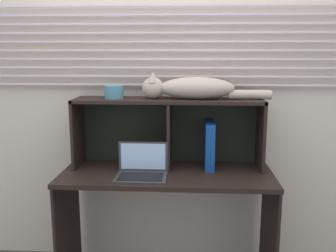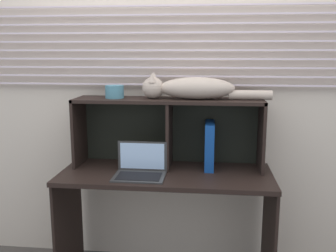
{
  "view_description": "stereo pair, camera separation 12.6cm",
  "coord_description": "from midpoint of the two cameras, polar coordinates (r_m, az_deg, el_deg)",
  "views": [
    {
      "loc": [
        0.15,
        -2.18,
        1.56
      ],
      "look_at": [
        0.0,
        0.35,
        1.06
      ],
      "focal_mm": 40.64,
      "sensor_mm": 36.0,
      "label": 1
    },
    {
      "loc": [
        0.28,
        -2.17,
        1.56
      ],
      "look_at": [
        0.0,
        0.35,
        1.06
      ],
      "focal_mm": 40.64,
      "sensor_mm": 36.0,
      "label": 2
    }
  ],
  "objects": [
    {
      "name": "hutch_shelf_unit",
      "position": [
        2.61,
        1.48,
        0.91
      ],
      "size": [
        1.27,
        0.29,
        0.47
      ],
      "color": "black",
      "rests_on": "desk"
    },
    {
      "name": "desk",
      "position": [
        2.59,
        1.09,
        -10.27
      ],
      "size": [
        1.4,
        0.58,
        0.78
      ],
      "color": "black",
      "rests_on": "ground"
    },
    {
      "name": "cat",
      "position": [
        2.54,
        4.95,
        5.66
      ],
      "size": [
        0.86,
        0.18,
        0.18
      ],
      "color": "#BCA997",
      "rests_on": "hutch_shelf_unit"
    },
    {
      "name": "back_panel_with_blinds",
      "position": [
        2.75,
        1.76,
        4.74
      ],
      "size": [
        4.4,
        0.08,
        2.5
      ],
      "color": "beige",
      "rests_on": "ground"
    },
    {
      "name": "small_basket",
      "position": [
        2.61,
        -6.65,
        5.12
      ],
      "size": [
        0.13,
        0.13,
        0.09
      ],
      "primitive_type": "cylinder",
      "color": "teal",
      "rests_on": "hutch_shelf_unit"
    },
    {
      "name": "binder_upright",
      "position": [
        2.61,
        7.62,
        -2.9
      ],
      "size": [
        0.06,
        0.25,
        0.32
      ],
      "primitive_type": "cube",
      "color": "navy",
      "rests_on": "desk"
    },
    {
      "name": "book_stack",
      "position": [
        2.67,
        -3.17,
        -5.48
      ],
      "size": [
        0.16,
        0.26,
        0.05
      ],
      "color": "tan",
      "rests_on": "desk"
    },
    {
      "name": "laptop",
      "position": [
        2.46,
        -2.7,
        -6.51
      ],
      "size": [
        0.33,
        0.24,
        0.21
      ],
      "color": "#323232",
      "rests_on": "desk"
    }
  ]
}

